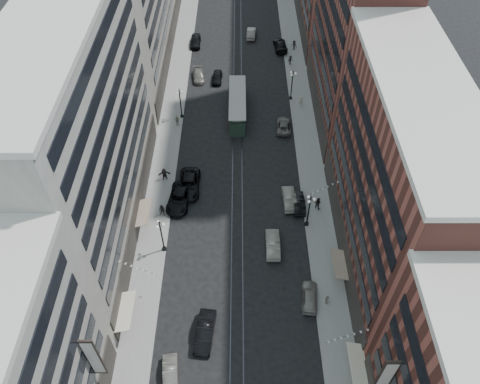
{
  "coord_description": "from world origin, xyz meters",
  "views": [
    {
      "loc": [
        0.3,
        -6.96,
        48.44
      ],
      "look_at": [
        0.38,
        33.38,
        5.0
      ],
      "focal_mm": 35.0,
      "sensor_mm": 36.0,
      "label": 1
    }
  ],
  "objects_px": {
    "car_extra_0": "(273,244)",
    "car_9": "(195,41)",
    "car_8": "(199,76)",
    "car_11": "(284,125)",
    "pedestrian_5": "(164,174)",
    "lamppost_sw_mid": "(180,102)",
    "pedestrian_7": "(318,203)",
    "car_extra_1": "(289,199)",
    "car_7": "(189,184)",
    "car_12": "(280,45)",
    "pedestrian_9": "(290,60)",
    "lamppost_se_far": "(309,210)",
    "pedestrian_extra_0": "(294,45)",
    "pedestrian_2": "(162,210)",
    "pedestrian_6": "(177,120)",
    "pedestrian_8": "(301,101)",
    "car_14": "(251,33)",
    "car_2": "(179,198)",
    "car_13": "(217,77)",
    "streetcar": "(237,106)",
    "car_5": "(205,332)",
    "pedestrian_4": "(327,299)",
    "car_4": "(310,297)",
    "car_1": "(170,374)",
    "lamppost_se_mid": "(292,84)",
    "car_10": "(299,203)",
    "lamppost_sw_far": "(162,235)"
  },
  "relations": [
    {
      "from": "car_4",
      "to": "car_11",
      "type": "height_order",
      "value": "car_4"
    },
    {
      "from": "car_7",
      "to": "car_12",
      "type": "bearing_deg",
      "value": 67.98
    },
    {
      "from": "streetcar",
      "to": "lamppost_se_mid",
      "type": "bearing_deg",
      "value": 23.56
    },
    {
      "from": "lamppost_se_mid",
      "to": "pedestrian_9",
      "type": "bearing_deg",
      "value": 86.14
    },
    {
      "from": "car_extra_1",
      "to": "car_12",
      "type": "bearing_deg",
      "value": -94.52
    },
    {
      "from": "lamppost_sw_mid",
      "to": "pedestrian_2",
      "type": "xyz_separation_m",
      "value": [
        -0.82,
        -21.3,
        -2.0
      ]
    },
    {
      "from": "pedestrian_9",
      "to": "lamppost_sw_far",
      "type": "bearing_deg",
      "value": -138.96
    },
    {
      "from": "car_11",
      "to": "car_extra_1",
      "type": "distance_m",
      "value": 15.99
    },
    {
      "from": "pedestrian_4",
      "to": "car_5",
      "type": "bearing_deg",
      "value": 127.05
    },
    {
      "from": "pedestrian_4",
      "to": "pedestrian_8",
      "type": "relative_size",
      "value": 0.8
    },
    {
      "from": "pedestrian_7",
      "to": "car_extra_1",
      "type": "xyz_separation_m",
      "value": [
        -3.76,
        1.1,
        -0.32
      ]
    },
    {
      "from": "pedestrian_5",
      "to": "pedestrian_2",
      "type": "bearing_deg",
      "value": -97.41
    },
    {
      "from": "car_2",
      "to": "pedestrian_6",
      "type": "bearing_deg",
      "value": 102.46
    },
    {
      "from": "lamppost_sw_mid",
      "to": "lamppost_se_far",
      "type": "xyz_separation_m",
      "value": [
        18.4,
        -23.0,
        0.0
      ]
    },
    {
      "from": "car_9",
      "to": "car_extra_0",
      "type": "relative_size",
      "value": 1.01
    },
    {
      "from": "pedestrian_5",
      "to": "lamppost_sw_mid",
      "type": "bearing_deg",
      "value": 73.89
    },
    {
      "from": "car_8",
      "to": "car_11",
      "type": "distance_m",
      "value": 20.36
    },
    {
      "from": "car_9",
      "to": "pedestrian_5",
      "type": "xyz_separation_m",
      "value": [
        -2.06,
        -37.67,
        0.26
      ]
    },
    {
      "from": "car_2",
      "to": "car_13",
      "type": "xyz_separation_m",
      "value": [
        4.29,
        29.58,
        -0.14
      ]
    },
    {
      "from": "car_extra_0",
      "to": "car_9",
      "type": "bearing_deg",
      "value": -75.3
    },
    {
      "from": "pedestrian_extra_0",
      "to": "streetcar",
      "type": "bearing_deg",
      "value": -82.76
    },
    {
      "from": "car_10",
      "to": "pedestrian_5",
      "type": "bearing_deg",
      "value": -16.01
    },
    {
      "from": "car_14",
      "to": "pedestrian_extra_0",
      "type": "distance_m",
      "value": 9.8
    },
    {
      "from": "lamppost_se_far",
      "to": "pedestrian_extra_0",
      "type": "relative_size",
      "value": 2.9
    },
    {
      "from": "car_2",
      "to": "car_extra_0",
      "type": "relative_size",
      "value": 1.24
    },
    {
      "from": "lamppost_se_far",
      "to": "car_2",
      "type": "bearing_deg",
      "value": 166.62
    },
    {
      "from": "car_1",
      "to": "car_13",
      "type": "bearing_deg",
      "value": 80.39
    },
    {
      "from": "car_2",
      "to": "car_10",
      "type": "distance_m",
      "value": 16.39
    },
    {
      "from": "car_7",
      "to": "car_extra_1",
      "type": "height_order",
      "value": "car_7"
    },
    {
      "from": "pedestrian_8",
      "to": "pedestrian_extra_0",
      "type": "relative_size",
      "value": 1.0
    },
    {
      "from": "car_4",
      "to": "car_7",
      "type": "height_order",
      "value": "car_7"
    },
    {
      "from": "pedestrian_7",
      "to": "car_extra_1",
      "type": "height_order",
      "value": "pedestrian_7"
    },
    {
      "from": "car_7",
      "to": "car_12",
      "type": "relative_size",
      "value": 1.11
    },
    {
      "from": "pedestrian_6",
      "to": "pedestrian_8",
      "type": "height_order",
      "value": "pedestrian_8"
    },
    {
      "from": "car_5",
      "to": "pedestrian_5",
      "type": "distance_m",
      "value": 25.1
    },
    {
      "from": "car_4",
      "to": "car_5",
      "type": "bearing_deg",
      "value": 26.76
    },
    {
      "from": "lamppost_sw_far",
      "to": "pedestrian_5",
      "type": "xyz_separation_m",
      "value": [
        -1.26,
        12.57,
        -1.97
      ]
    },
    {
      "from": "car_1",
      "to": "car_10",
      "type": "relative_size",
      "value": 0.96
    },
    {
      "from": "pedestrian_7",
      "to": "car_extra_0",
      "type": "height_order",
      "value": "pedestrian_7"
    },
    {
      "from": "lamppost_se_far",
      "to": "car_1",
      "type": "distance_m",
      "value": 25.81
    },
    {
      "from": "pedestrian_8",
      "to": "car_extra_0",
      "type": "distance_m",
      "value": 30.41
    },
    {
      "from": "car_extra_1",
      "to": "pedestrian_9",
      "type": "bearing_deg",
      "value": -97.32
    },
    {
      "from": "car_7",
      "to": "car_extra_0",
      "type": "xyz_separation_m",
      "value": [
        11.3,
        -10.45,
        -0.06
      ]
    },
    {
      "from": "car_2",
      "to": "car_14",
      "type": "xyz_separation_m",
      "value": [
        10.72,
        45.35,
        -0.06
      ]
    },
    {
      "from": "lamppost_se_far",
      "to": "car_5",
      "type": "distance_m",
      "value": 20.17
    },
    {
      "from": "car_11",
      "to": "car_14",
      "type": "relative_size",
      "value": 1.01
    },
    {
      "from": "pedestrian_2",
      "to": "streetcar",
      "type": "bearing_deg",
      "value": 86.58
    },
    {
      "from": "pedestrian_7",
      "to": "pedestrian_extra_0",
      "type": "bearing_deg",
      "value": -58.18
    },
    {
      "from": "car_1",
      "to": "car_7",
      "type": "bearing_deg",
      "value": 83.71
    },
    {
      "from": "pedestrian_5",
      "to": "pedestrian_6",
      "type": "relative_size",
      "value": 1.05
    }
  ]
}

